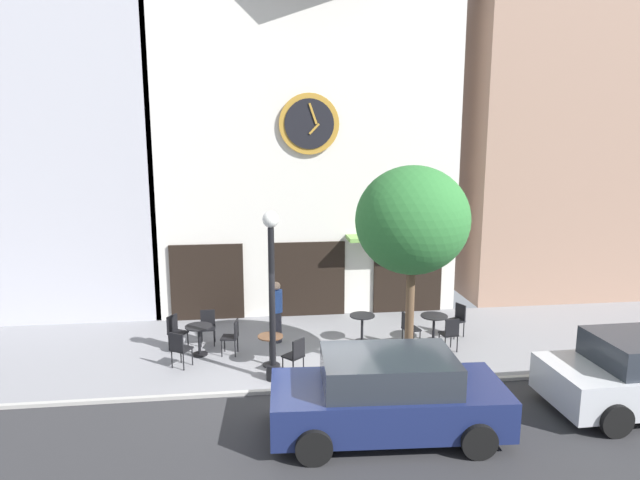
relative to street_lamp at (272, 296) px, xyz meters
The scene contains 20 objects.
ground_plane 2.33m from the street_lamp, 39.17° to the right, with size 29.29×10.57×0.13m.
clock_building 7.26m from the street_lamp, 76.99° to the left, with size 9.26×3.64×12.18m.
neighbor_building_left 10.45m from the street_lamp, 134.79° to the left, with size 6.96×4.36×12.87m.
neighbor_building_right 13.09m from the street_lamp, 33.73° to the left, with size 6.14×4.10×15.14m.
street_lamp is the anchor object (origin of this frame).
street_tree 3.54m from the street_lamp, ahead, with size 2.56×2.31×4.85m.
cafe_table_near_curb 2.84m from the street_lamp, 137.01° to the left, with size 0.68×0.68×0.77m.
cafe_table_leftmost 1.68m from the street_lamp, 91.90° to the left, with size 0.61×0.61×0.75m.
cafe_table_rightmost 3.52m from the street_lamp, 39.64° to the left, with size 0.68×0.68×0.76m.
cafe_table_center_left 5.00m from the street_lamp, 23.06° to the left, with size 0.72×0.72×0.72m.
cafe_chair_curbside 2.77m from the street_lamp, 157.38° to the left, with size 0.55×0.55×0.90m.
cafe_chair_under_awning 4.23m from the street_lamp, 24.16° to the left, with size 0.48×0.48×0.90m.
cafe_chair_by_entrance 5.80m from the street_lamp, 22.77° to the left, with size 0.52×0.52×0.90m.
cafe_chair_right_end 3.56m from the street_lamp, 138.57° to the left, with size 0.55×0.55×0.90m.
cafe_chair_facing_wall 1.54m from the street_lamp, 15.96° to the left, with size 0.56×0.56×0.90m.
cafe_chair_outer 4.91m from the street_lamp, 13.49° to the left, with size 0.45×0.45×0.90m.
cafe_chair_near_lamp 2.35m from the street_lamp, 120.73° to the left, with size 0.46×0.46×0.90m.
cafe_chair_left_end 3.28m from the street_lamp, 123.71° to the left, with size 0.40×0.40×0.90m.
pedestrian_blue 2.58m from the street_lamp, 85.17° to the left, with size 0.42×0.42×1.67m.
parked_car_navy 3.50m from the street_lamp, 52.16° to the right, with size 4.40×2.21×1.55m.
Camera 1 is at (-1.34, -11.19, 5.50)m, focal length 31.19 mm.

